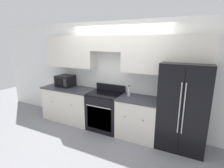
% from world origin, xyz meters
% --- Properties ---
extents(ground_plane, '(12.00, 12.00, 0.00)m').
position_xyz_m(ground_plane, '(0.00, 0.00, 0.00)').
color(ground_plane, gray).
extents(wall_back, '(8.00, 0.39, 2.60)m').
position_xyz_m(wall_back, '(0.01, 0.58, 1.55)').
color(wall_back, white).
rests_on(wall_back, ground_plane).
extents(lower_cabinets_left, '(1.46, 0.64, 0.92)m').
position_xyz_m(lower_cabinets_left, '(-1.30, 0.31, 0.46)').
color(lower_cabinets_left, silver).
rests_on(lower_cabinets_left, ground_plane).
extents(lower_cabinets_right, '(0.92, 0.64, 0.92)m').
position_xyz_m(lower_cabinets_right, '(0.66, 0.31, 0.46)').
color(lower_cabinets_right, silver).
rests_on(lower_cabinets_right, ground_plane).
extents(oven_range, '(0.80, 0.65, 1.08)m').
position_xyz_m(oven_range, '(-0.19, 0.31, 0.46)').
color(oven_range, black).
rests_on(oven_range, ground_plane).
extents(refrigerator, '(0.91, 0.78, 1.75)m').
position_xyz_m(refrigerator, '(1.56, 0.37, 0.87)').
color(refrigerator, black).
rests_on(refrigerator, ground_plane).
extents(microwave, '(0.45, 0.39, 0.30)m').
position_xyz_m(microwave, '(-1.49, 0.40, 1.07)').
color(microwave, black).
rests_on(microwave, lower_cabinets_left).
extents(bottle, '(0.07, 0.07, 0.25)m').
position_xyz_m(bottle, '(0.40, 0.37, 1.02)').
color(bottle, silver).
rests_on(bottle, lower_cabinets_right).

